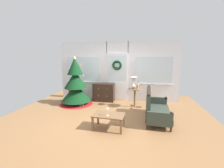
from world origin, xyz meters
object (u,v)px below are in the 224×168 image
Objects in this scene: flower_vase at (138,86)px; christmas_tree at (76,86)px; side_table at (135,94)px; coffee_table at (109,116)px; wine_glass at (108,110)px; dresser_cabinet at (104,92)px; gift_box at (82,104)px; table_lamp at (134,81)px; settee_sofa at (154,108)px.

christmas_tree is at bearing 179.36° from flower_vase.
christmas_tree is 2.38m from side_table.
flower_vase reaches higher than coffee_table.
dresser_cabinet is at bearing 105.65° from wine_glass.
christmas_tree reaches higher than wine_glass.
flower_vase reaches higher than side_table.
dresser_cabinet reaches higher than coffee_table.
coffee_table is 5.15× the size of gift_box.
christmas_tree reaches higher than table_lamp.
table_lamp is at bearing 74.00° from coffee_table.
coffee_table is 2.18m from gift_box.
table_lamp is 1.26× the size of flower_vase.
wine_glass is at bearing -143.20° from settee_sofa.
flower_vase is 2.05m from coffee_table.
christmas_tree reaches higher than gift_box.
flower_vase is (0.10, -0.06, 0.33)m from side_table.
coffee_table is (-0.56, -1.95, -0.66)m from table_lamp.
side_table is (1.36, -0.60, 0.12)m from dresser_cabinet.
christmas_tree is 2.47m from flower_vase.
side_table is at bearing 8.00° from gift_box.
flower_vase is 2.10m from wine_glass.
flower_vase is 1.79× the size of wine_glass.
christmas_tree is 5.60× the size of flower_vase.
dresser_cabinet reaches higher than wine_glass.
coffee_table is at bearing -106.00° from table_lamp.
coffee_table is (0.74, -2.51, -0.04)m from dresser_cabinet.
settee_sofa is 2.25× the size of side_table.
gift_box is (-1.41, 1.72, -0.46)m from wine_glass.
christmas_tree reaches higher than dresser_cabinet.
wine_glass is at bearing -48.65° from christmas_tree.
flower_vase is at bearing 118.76° from settee_sofa.
dresser_cabinet is 4.63× the size of wine_glass.
settee_sofa is at bearing -15.86° from gift_box.
table_lamp is at bearing 146.31° from side_table.
flower_vase is 2.28m from gift_box.
coffee_table reaches higher than gift_box.
settee_sofa reaches higher than dresser_cabinet.
christmas_tree is 10.04× the size of wine_glass.
christmas_tree is at bearing -179.22° from side_table.
side_table is at bearing 121.50° from settee_sofa.
side_table is 0.83× the size of coffee_table.
coffee_table is (-0.62, -1.91, -0.17)m from side_table.
table_lamp reaches higher than wine_glass.
christmas_tree is 0.77m from gift_box.
table_lamp reaches higher than dresser_cabinet.
table_lamp is at bearing 1.80° from christmas_tree.
christmas_tree is 2.63m from wine_glass.
table_lamp is at bearing 9.37° from gift_box.
gift_box is (-0.68, -0.89, -0.31)m from dresser_cabinet.
side_table is 2.10m from gift_box.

